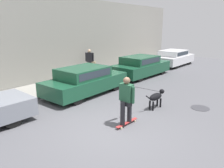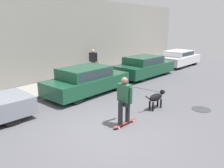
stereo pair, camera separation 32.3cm
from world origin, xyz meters
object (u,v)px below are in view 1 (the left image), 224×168
at_px(parked_car_1, 85,81).
at_px(parked_car_3, 174,58).
at_px(dog, 156,97).
at_px(parked_car_2, 141,66).
at_px(pedestrian_with_bag, 90,60).
at_px(skateboarder, 127,99).

bearing_deg(parked_car_1, parked_car_3, -1.00).
relative_size(parked_car_1, dog, 3.55).
bearing_deg(parked_car_2, pedestrian_with_bag, 127.74).
distance_m(parked_car_2, parked_car_3, 4.95).
bearing_deg(skateboarder, pedestrian_with_bag, 56.60).
bearing_deg(parked_car_1, dog, -83.43).
bearing_deg(parked_car_1, parked_car_2, -0.98).
xyz_separation_m(parked_car_3, pedestrian_with_bag, (-6.87, 2.67, 0.35)).
relative_size(parked_car_3, dog, 3.37).
bearing_deg(skateboarder, dog, 2.81).
bearing_deg(parked_car_2, parked_car_3, 1.99).
bearing_deg(parked_car_3, skateboarder, -161.35).
relative_size(parked_car_2, skateboarder, 1.51).
bearing_deg(parked_car_3, dog, -158.00).
relative_size(parked_car_1, pedestrian_with_bag, 2.68).
bearing_deg(parked_car_2, parked_car_1, -177.97).
bearing_deg(dog, skateboarder, -174.56).
height_order(parked_car_1, skateboarder, skateboarder).
bearing_deg(pedestrian_with_bag, skateboarder, 33.48).
bearing_deg(pedestrian_with_bag, parked_car_2, 105.32).
bearing_deg(dog, parked_car_1, 102.92).
bearing_deg(dog, pedestrian_with_bag, 73.21).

